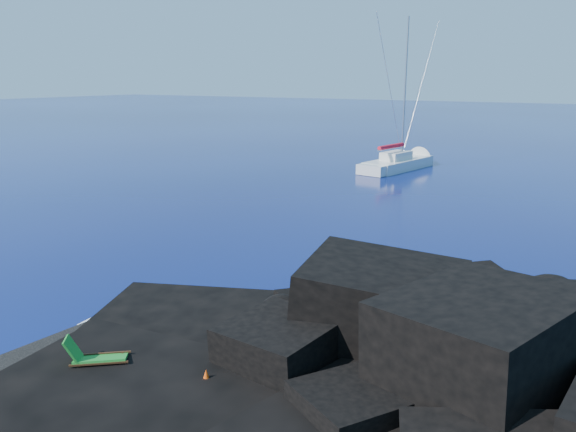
# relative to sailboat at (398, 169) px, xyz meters

# --- Properties ---
(ground) EXTENTS (400.00, 400.00, 0.00)m
(ground) POSITION_rel_sailboat_xyz_m (2.52, -42.19, 0.00)
(ground) COLOR #030532
(ground) RESTS_ON ground
(headland) EXTENTS (24.00, 24.00, 3.60)m
(headland) POSITION_rel_sailboat_xyz_m (15.52, -39.19, 0.00)
(headland) COLOR black
(headland) RESTS_ON ground
(beach) EXTENTS (9.08, 6.86, 0.70)m
(beach) POSITION_rel_sailboat_xyz_m (7.02, -41.69, 0.00)
(beach) COLOR black
(beach) RESTS_ON ground
(surf_foam) EXTENTS (10.00, 8.00, 0.06)m
(surf_foam) POSITION_rel_sailboat_xyz_m (7.52, -37.19, 0.00)
(surf_foam) COLOR white
(surf_foam) RESTS_ON ground
(sailboat) EXTENTS (5.27, 13.97, 14.34)m
(sailboat) POSITION_rel_sailboat_xyz_m (0.00, 0.00, 0.00)
(sailboat) COLOR silver
(sailboat) RESTS_ON ground
(deck_chair) EXTENTS (1.81, 1.67, 1.18)m
(deck_chair) POSITION_rel_sailboat_xyz_m (6.06, -42.08, 0.94)
(deck_chair) COLOR #1B7A26
(deck_chair) RESTS_ON beach
(towel) EXTENTS (1.97, 1.73, 0.05)m
(towel) POSITION_rel_sailboat_xyz_m (6.84, -42.98, 0.37)
(towel) COLOR white
(towel) RESTS_ON beach
(sunbather) EXTENTS (1.67, 1.34, 0.24)m
(sunbather) POSITION_rel_sailboat_xyz_m (6.84, -42.98, 0.52)
(sunbather) COLOR tan
(sunbather) RESTS_ON towel
(marker_cone) EXTENTS (0.35, 0.35, 0.53)m
(marker_cone) POSITION_rel_sailboat_xyz_m (9.33, -41.22, 0.62)
(marker_cone) COLOR #E7490C
(marker_cone) RESTS_ON beach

